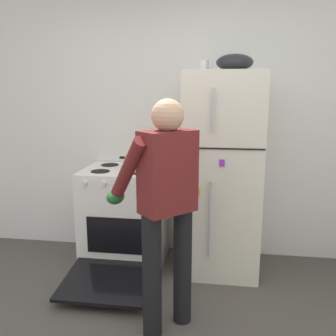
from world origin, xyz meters
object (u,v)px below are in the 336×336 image
(person_cook, at_px, (165,197))
(coffee_mug, at_px, (204,66))
(mixing_bowl, at_px, (235,62))
(refrigerator, at_px, (221,174))
(stove_range, at_px, (125,217))
(red_pot, at_px, (139,163))

(person_cook, height_order, coffee_mug, coffee_mug)
(mixing_bowl, bearing_deg, refrigerator, -179.79)
(refrigerator, xyz_separation_m, mixing_bowl, (0.08, 0.00, 0.97))
(refrigerator, xyz_separation_m, coffee_mug, (-0.18, 0.05, 0.95))
(stove_range, relative_size, mixing_bowl, 3.93)
(refrigerator, relative_size, mixing_bowl, 5.77)
(red_pot, bearing_deg, person_cook, -67.42)
(coffee_mug, relative_size, mixing_bowl, 0.36)
(refrigerator, xyz_separation_m, stove_range, (-0.91, -0.02, -0.45))
(refrigerator, distance_m, person_cook, 1.02)
(stove_range, relative_size, person_cook, 0.77)
(refrigerator, height_order, mixing_bowl, mixing_bowl)
(person_cook, bearing_deg, refrigerator, 68.38)
(refrigerator, relative_size, red_pot, 4.93)
(stove_range, bearing_deg, refrigerator, 1.12)
(person_cook, height_order, red_pot, person_cook)
(stove_range, xyz_separation_m, mixing_bowl, (0.99, 0.02, 1.42))
(stove_range, height_order, coffee_mug, coffee_mug)
(stove_range, distance_m, coffee_mug, 1.58)
(person_cook, bearing_deg, red_pot, 112.58)
(refrigerator, height_order, stove_range, refrigerator)
(refrigerator, relative_size, person_cook, 1.13)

